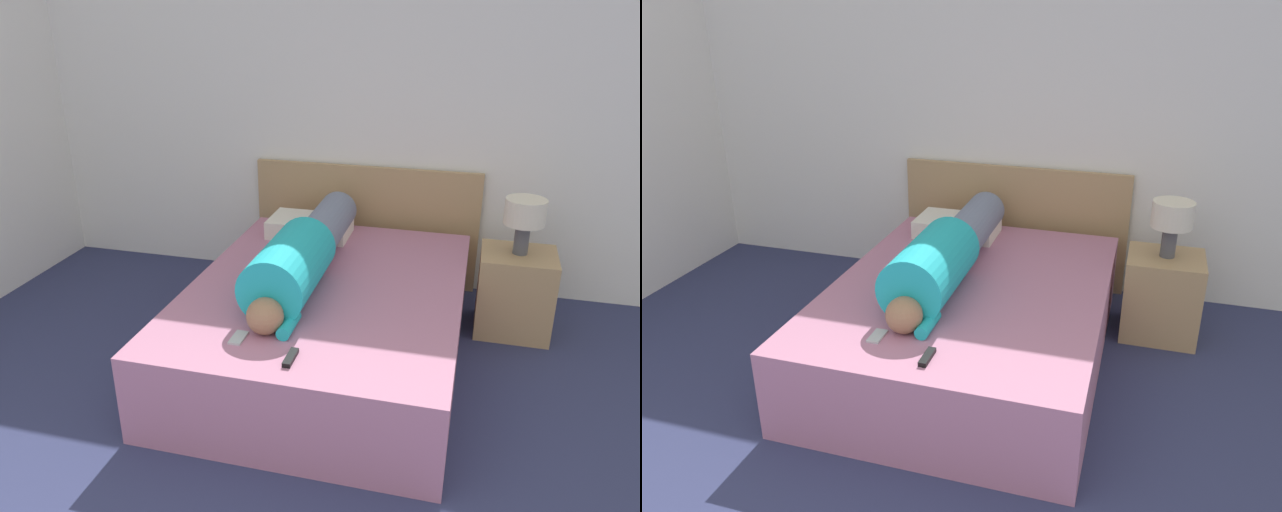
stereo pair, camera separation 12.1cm
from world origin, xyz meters
TOP-DOWN VIEW (x-y plane):
  - wall_back at (0.00, 4.00)m, footprint 6.29×0.06m
  - bed at (0.01, 2.72)m, footprint 1.58×2.10m
  - headboard at (0.01, 3.93)m, footprint 1.70×0.04m
  - nightstand at (1.12, 3.38)m, footprint 0.48×0.43m
  - table_lamp at (1.12, 3.38)m, footprint 0.26×0.26m
  - person_lying at (-0.15, 2.79)m, footprint 0.36×1.72m
  - pillow_near_headboard at (-0.31, 3.51)m, footprint 0.57×0.36m
  - tv_remote at (0.05, 1.88)m, footprint 0.04×0.15m
  - cell_phone at (-0.26, 2.00)m, footprint 0.06×0.13m

SIDE VIEW (x-z plane):
  - bed at x=0.01m, z-range 0.00..0.50m
  - nightstand at x=1.12m, z-range 0.00..0.56m
  - headboard at x=0.01m, z-range 0.00..0.92m
  - cell_phone at x=-0.26m, z-range 0.50..0.51m
  - tv_remote at x=0.05m, z-range 0.50..0.53m
  - pillow_near_headboard at x=-0.31m, z-range 0.50..0.63m
  - person_lying at x=-0.15m, z-range 0.48..0.84m
  - table_lamp at x=1.12m, z-range 0.63..1.00m
  - wall_back at x=0.00m, z-range 0.00..2.60m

